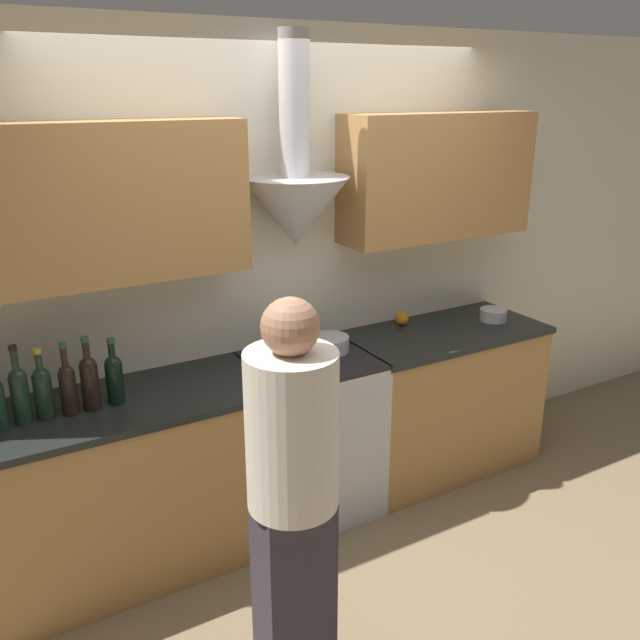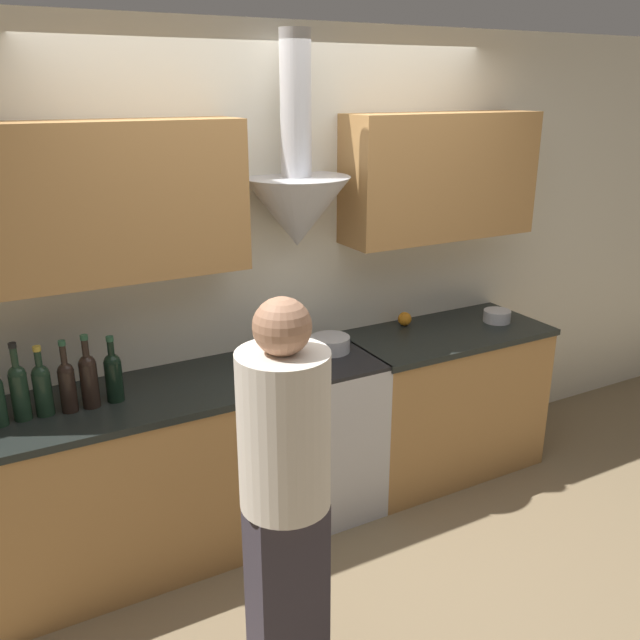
{
  "view_description": "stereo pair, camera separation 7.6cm",
  "coord_description": "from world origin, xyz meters",
  "px_view_note": "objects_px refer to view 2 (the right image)",
  "views": [
    {
      "loc": [
        -1.63,
        -2.56,
        2.29
      ],
      "look_at": [
        0.0,
        0.26,
        1.16
      ],
      "focal_mm": 38.0,
      "sensor_mm": 36.0,
      "label": 1
    },
    {
      "loc": [
        -1.56,
        -2.6,
        2.29
      ],
      "look_at": [
        0.0,
        0.26,
        1.16
      ],
      "focal_mm": 38.0,
      "sensor_mm": 36.0,
      "label": 2
    }
  ],
  "objects_px": {
    "wine_bottle_6": "(89,378)",
    "saucepan": "(497,316)",
    "stock_pot": "(289,352)",
    "orange_fruit": "(405,319)",
    "wine_bottle_3": "(19,389)",
    "wine_bottle_7": "(113,374)",
    "wine_bottle_5": "(67,384)",
    "person_foreground_left": "(285,493)",
    "stove_range": "(311,434)",
    "mixing_bowl": "(330,344)",
    "wine_bottle_4": "(42,387)"
  },
  "relations": [
    {
      "from": "wine_bottle_3",
      "to": "person_foreground_left",
      "type": "relative_size",
      "value": 0.22
    },
    {
      "from": "stove_range",
      "to": "wine_bottle_6",
      "type": "xyz_separation_m",
      "value": [
        -1.14,
        -0.02,
        0.59
      ]
    },
    {
      "from": "wine_bottle_3",
      "to": "wine_bottle_7",
      "type": "xyz_separation_m",
      "value": [
        0.4,
        -0.01,
        -0.01
      ]
    },
    {
      "from": "wine_bottle_4",
      "to": "wine_bottle_3",
      "type": "bearing_deg",
      "value": 179.7
    },
    {
      "from": "stock_pot",
      "to": "wine_bottle_6",
      "type": "bearing_deg",
      "value": 179.45
    },
    {
      "from": "person_foreground_left",
      "to": "saucepan",
      "type": "bearing_deg",
      "value": 28.08
    },
    {
      "from": "wine_bottle_3",
      "to": "wine_bottle_7",
      "type": "bearing_deg",
      "value": -0.96
    },
    {
      "from": "stock_pot",
      "to": "person_foreground_left",
      "type": "bearing_deg",
      "value": -116.82
    },
    {
      "from": "person_foreground_left",
      "to": "wine_bottle_6",
      "type": "bearing_deg",
      "value": 114.15
    },
    {
      "from": "wine_bottle_3",
      "to": "person_foreground_left",
      "type": "xyz_separation_m",
      "value": [
        0.76,
        -1.06,
        -0.14
      ]
    },
    {
      "from": "wine_bottle_5",
      "to": "stock_pot",
      "type": "height_order",
      "value": "wine_bottle_5"
    },
    {
      "from": "wine_bottle_5",
      "to": "saucepan",
      "type": "bearing_deg",
      "value": 0.06
    },
    {
      "from": "mixing_bowl",
      "to": "saucepan",
      "type": "xyz_separation_m",
      "value": [
        1.14,
        -0.07,
        -0.01
      ]
    },
    {
      "from": "wine_bottle_7",
      "to": "saucepan",
      "type": "xyz_separation_m",
      "value": [
        2.32,
        -0.01,
        -0.09
      ]
    },
    {
      "from": "orange_fruit",
      "to": "saucepan",
      "type": "relative_size",
      "value": 0.5
    },
    {
      "from": "wine_bottle_5",
      "to": "wine_bottle_4",
      "type": "bearing_deg",
      "value": 169.64
    },
    {
      "from": "wine_bottle_6",
      "to": "person_foreground_left",
      "type": "relative_size",
      "value": 0.21
    },
    {
      "from": "wine_bottle_7",
      "to": "stock_pot",
      "type": "height_order",
      "value": "wine_bottle_7"
    },
    {
      "from": "wine_bottle_5",
      "to": "saucepan",
      "type": "relative_size",
      "value": 2.03
    },
    {
      "from": "stove_range",
      "to": "wine_bottle_5",
      "type": "relative_size",
      "value": 2.71
    },
    {
      "from": "wine_bottle_5",
      "to": "saucepan",
      "type": "xyz_separation_m",
      "value": [
        2.52,
        0.0,
        -0.1
      ]
    },
    {
      "from": "wine_bottle_6",
      "to": "wine_bottle_4",
      "type": "bearing_deg",
      "value": 175.01
    },
    {
      "from": "wine_bottle_6",
      "to": "stove_range",
      "type": "bearing_deg",
      "value": 1.05
    },
    {
      "from": "stock_pot",
      "to": "wine_bottle_7",
      "type": "bearing_deg",
      "value": 178.68
    },
    {
      "from": "wine_bottle_3",
      "to": "wine_bottle_7",
      "type": "distance_m",
      "value": 0.4
    },
    {
      "from": "stock_pot",
      "to": "orange_fruit",
      "type": "bearing_deg",
      "value": 14.23
    },
    {
      "from": "wine_bottle_5",
      "to": "stock_pot",
      "type": "bearing_deg",
      "value": -0.42
    },
    {
      "from": "wine_bottle_7",
      "to": "person_foreground_left",
      "type": "height_order",
      "value": "person_foreground_left"
    },
    {
      "from": "wine_bottle_6",
      "to": "saucepan",
      "type": "height_order",
      "value": "wine_bottle_6"
    },
    {
      "from": "wine_bottle_7",
      "to": "mixing_bowl",
      "type": "relative_size",
      "value": 1.47
    },
    {
      "from": "wine_bottle_3",
      "to": "orange_fruit",
      "type": "height_order",
      "value": "wine_bottle_3"
    },
    {
      "from": "stock_pot",
      "to": "person_foreground_left",
      "type": "relative_size",
      "value": 0.17
    },
    {
      "from": "mixing_bowl",
      "to": "saucepan",
      "type": "distance_m",
      "value": 1.15
    },
    {
      "from": "wine_bottle_6",
      "to": "mixing_bowl",
      "type": "bearing_deg",
      "value": 3.04
    },
    {
      "from": "wine_bottle_4",
      "to": "person_foreground_left",
      "type": "height_order",
      "value": "person_foreground_left"
    },
    {
      "from": "wine_bottle_5",
      "to": "wine_bottle_6",
      "type": "xyz_separation_m",
      "value": [
        0.09,
        0.0,
        0.01
      ]
    },
    {
      "from": "wine_bottle_6",
      "to": "stock_pot",
      "type": "xyz_separation_m",
      "value": [
        0.99,
        -0.01,
        -0.07
      ]
    },
    {
      "from": "orange_fruit",
      "to": "person_foreground_left",
      "type": "height_order",
      "value": "person_foreground_left"
    },
    {
      "from": "orange_fruit",
      "to": "mixing_bowl",
      "type": "bearing_deg",
      "value": -166.07
    },
    {
      "from": "wine_bottle_3",
      "to": "saucepan",
      "type": "relative_size",
      "value": 2.15
    },
    {
      "from": "wine_bottle_4",
      "to": "mixing_bowl",
      "type": "distance_m",
      "value": 1.48
    },
    {
      "from": "stove_range",
      "to": "wine_bottle_6",
      "type": "relative_size",
      "value": 2.64
    },
    {
      "from": "stove_range",
      "to": "stock_pot",
      "type": "distance_m",
      "value": 0.55
    },
    {
      "from": "wine_bottle_4",
      "to": "orange_fruit",
      "type": "distance_m",
      "value": 2.09
    },
    {
      "from": "stove_range",
      "to": "wine_bottle_3",
      "type": "relative_size",
      "value": 2.56
    },
    {
      "from": "stove_range",
      "to": "orange_fruit",
      "type": "bearing_deg",
      "value": 14.73
    },
    {
      "from": "wine_bottle_3",
      "to": "stock_pot",
      "type": "bearing_deg",
      "value": -1.21
    },
    {
      "from": "wine_bottle_6",
      "to": "wine_bottle_7",
      "type": "xyz_separation_m",
      "value": [
        0.11,
        0.01,
        -0.01
      ]
    },
    {
      "from": "saucepan",
      "to": "person_foreground_left",
      "type": "height_order",
      "value": "person_foreground_left"
    },
    {
      "from": "wine_bottle_6",
      "to": "orange_fruit",
      "type": "height_order",
      "value": "wine_bottle_6"
    }
  ]
}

